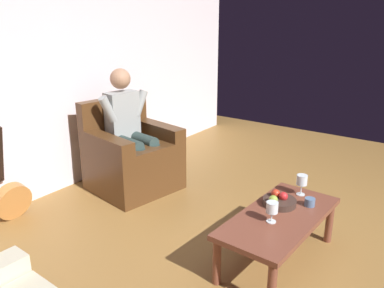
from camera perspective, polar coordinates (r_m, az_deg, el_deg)
The scene contains 10 objects.
ground_plane at distance 3.20m, azimuth 21.22°, elevation -17.47°, with size 7.04×7.04×0.00m, color olive.
wall_back at distance 4.36m, azimuth -17.78°, elevation 10.16°, with size 5.90×0.06×2.51m, color silver.
armchair at distance 4.27m, azimuth -8.78°, elevation -1.99°, with size 0.94×0.91×0.95m.
person_seated at distance 4.16m, azimuth -9.05°, elevation 2.60°, with size 0.61×0.60×1.28m.
coffee_table at distance 3.06m, azimuth 12.57°, elevation -10.95°, with size 1.14×0.58×0.39m.
guitar at distance 4.00m, azimuth -24.79°, elevation -6.93°, with size 0.35×0.27×1.01m.
wine_glass_near at distance 2.88m, azimuth 11.55°, elevation -9.17°, with size 0.09×0.09×0.16m.
wine_glass_far at distance 3.34m, azimuth 15.66°, elevation -5.19°, with size 0.09×0.09×0.17m.
fruit_bowl at distance 3.17m, azimuth 12.51°, elevation -8.04°, with size 0.26×0.26×0.11m.
candle_jar at distance 3.21m, azimuth 16.73°, elevation -8.08°, with size 0.08×0.08×0.06m, color slate.
Camera 1 is at (2.60, 0.49, 1.81)m, focal length 36.73 mm.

